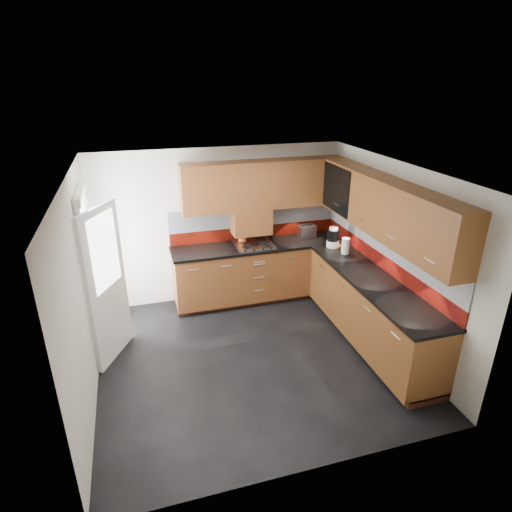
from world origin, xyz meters
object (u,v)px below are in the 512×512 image
object	(u,v)px
food_processor	(333,238)
utensil_pot	(242,237)
gas_hob	(254,244)
toaster	(306,231)

from	to	relation	value
food_processor	utensil_pot	bearing A→B (deg)	157.16
utensil_pot	food_processor	xyz separation A→B (m)	(1.28, -0.54, 0.04)
gas_hob	utensil_pot	distance (m)	0.23
gas_hob	toaster	bearing A→B (deg)	7.32
toaster	utensil_pot	bearing A→B (deg)	178.16
toaster	food_processor	xyz separation A→B (m)	(0.22, -0.51, 0.05)
utensil_pot	food_processor	distance (m)	1.39
gas_hob	food_processor	xyz separation A→B (m)	(1.13, -0.39, 0.13)
gas_hob	toaster	size ratio (longest dim) A/B	1.92
food_processor	toaster	bearing A→B (deg)	113.52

